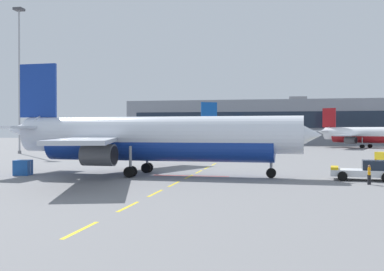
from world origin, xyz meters
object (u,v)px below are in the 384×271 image
at_px(airliner_far_center, 159,134).
at_px(apron_light_mast_near, 19,65).
at_px(airliner_mid_left, 371,135).
at_px(uld_cargo_container, 23,168).
at_px(pushback_tug, 366,171).
at_px(ground_crew_worker, 369,173).
at_px(airliner_foreground, 152,138).

distance_m(airliner_far_center, apron_light_mast_near, 34.30).
bearing_deg(airliner_mid_left, uld_cargo_container, -120.38).
distance_m(pushback_tug, airliner_far_center, 69.98).
relative_size(pushback_tug, ground_crew_worker, 3.63).
bearing_deg(airliner_far_center, airliner_mid_left, 24.62).
bearing_deg(airliner_foreground, apron_light_mast_near, 135.12).
xyz_separation_m(pushback_tug, uld_cargo_container, (-34.81, -1.69, -0.10)).
relative_size(ground_crew_worker, uld_cargo_container, 0.96).
relative_size(airliner_far_center, apron_light_mast_near, 1.04).
bearing_deg(airliner_foreground, airliner_far_center, 104.35).
distance_m(airliner_foreground, pushback_tug, 21.64).
xyz_separation_m(airliner_mid_left, ground_crew_worker, (-15.33, -86.95, -2.57)).
height_order(airliner_foreground, pushback_tug, airliner_foreground).
height_order(uld_cargo_container, apron_light_mast_near, apron_light_mast_near).
bearing_deg(ground_crew_worker, airliner_mid_left, 80.00).
bearing_deg(pushback_tug, ground_crew_worker, -95.51).
bearing_deg(airliner_far_center, airliner_foreground, -75.65).
distance_m(airliner_foreground, apron_light_mast_near, 57.05).
xyz_separation_m(pushback_tug, apron_light_mast_near, (-60.57, 39.94, 17.13)).
xyz_separation_m(airliner_mid_left, uld_cargo_container, (-49.78, -84.92, -2.76)).
distance_m(pushback_tug, uld_cargo_container, 34.85).
relative_size(airliner_foreground, ground_crew_worker, 20.12).
relative_size(airliner_foreground, airliner_mid_left, 1.20).
bearing_deg(uld_cargo_container, ground_crew_worker, -3.36).
bearing_deg(airliner_far_center, apron_light_mast_near, -140.72).
xyz_separation_m(pushback_tug, airliner_mid_left, (14.97, 83.23, 2.66)).
xyz_separation_m(airliner_far_center, ground_crew_worker, (36.07, -63.39, -2.77)).
height_order(airliner_mid_left, uld_cargo_container, airliner_mid_left).
distance_m(airliner_mid_left, uld_cargo_container, 98.48).
bearing_deg(ground_crew_worker, pushback_tug, 84.49).
distance_m(uld_cargo_container, apron_light_mast_near, 51.90).
height_order(pushback_tug, uld_cargo_container, pushback_tug).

